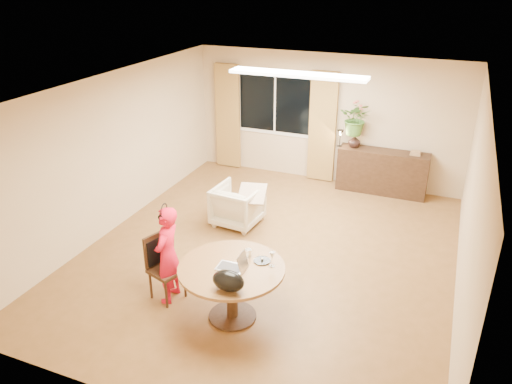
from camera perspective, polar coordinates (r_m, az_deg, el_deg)
floor at (r=7.88m, az=1.46°, el=-6.99°), size 6.50×6.50×0.00m
ceiling at (r=6.89m, az=1.69°, el=11.78°), size 6.50×6.50×0.00m
wall_back at (r=10.23m, az=8.07°, el=8.27°), size 5.50×0.00×5.50m
wall_left at (r=8.58m, az=-15.94°, el=4.36°), size 0.00×6.50×6.50m
wall_right at (r=6.92m, az=23.42°, el=-1.69°), size 0.00×6.50×6.50m
window at (r=10.47m, az=2.19°, el=10.00°), size 1.70×0.03×1.30m
curtain_left at (r=10.89m, az=-3.23°, el=8.61°), size 0.55×0.08×2.25m
curtain_right at (r=10.20m, az=7.60°, el=7.33°), size 0.55×0.08×2.25m
ceiling_panel at (r=8.01m, az=4.78°, el=13.25°), size 2.20×0.35×0.05m
dining_table at (r=6.26m, az=-2.80°, el=-9.79°), size 1.32×1.32×0.75m
dining_chair at (r=6.78m, az=-10.19°, el=-8.62°), size 0.54×0.52×0.91m
child at (r=6.64m, az=-10.05°, el=-7.08°), size 0.53×0.37×1.36m
laptop at (r=6.09m, az=-2.95°, el=-7.73°), size 0.36×0.25×0.23m
tumbler at (r=6.34m, az=-0.88°, el=-6.98°), size 0.08×0.08×0.11m
wine_glass at (r=6.13m, az=1.84°, el=-7.67°), size 0.09×0.09×0.21m
pot_lid at (r=6.26m, az=0.70°, el=-7.81°), size 0.21×0.21×0.03m
handbag at (r=5.70m, az=-3.18°, el=-10.11°), size 0.41×0.28×0.26m
armchair at (r=8.59m, az=-2.12°, el=-1.52°), size 0.81×0.83×0.70m
throw at (r=8.30m, az=-0.44°, el=0.31°), size 0.57×0.64×0.03m
sideboard at (r=10.08m, az=14.21°, el=2.26°), size 1.72×0.42×0.86m
vase at (r=9.97m, az=11.18°, el=5.72°), size 0.30×0.30×0.25m
bouquet at (r=9.84m, az=11.40°, el=8.22°), size 0.60×0.52×0.66m
book_stack at (r=9.87m, az=17.76°, el=4.28°), size 0.23×0.20×0.08m
desk_lamp at (r=9.96m, az=9.59°, el=6.12°), size 0.17×0.17×0.35m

